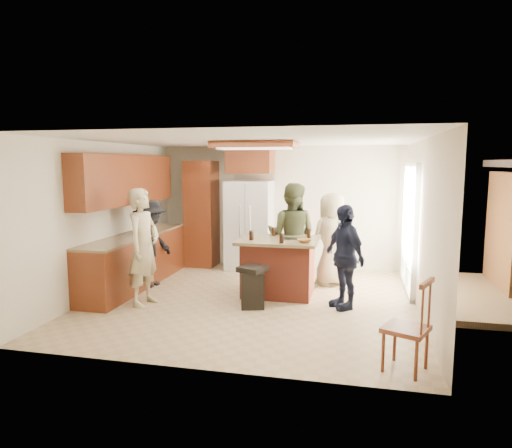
% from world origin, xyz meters
% --- Properties ---
extents(person_front_left, '(0.54, 0.69, 1.79)m').
position_xyz_m(person_front_left, '(-1.55, -0.57, 0.89)').
color(person_front_left, tan).
rests_on(person_front_left, ground).
extents(person_behind_left, '(0.93, 0.63, 1.82)m').
position_xyz_m(person_behind_left, '(0.48, 0.99, 0.91)').
color(person_behind_left, '#353921').
rests_on(person_behind_left, ground).
extents(person_behind_right, '(0.96, 0.89, 1.65)m').
position_xyz_m(person_behind_right, '(1.16, 1.23, 0.82)').
color(person_behind_right, tan).
rests_on(person_behind_right, ground).
extents(person_side_right, '(0.90, 1.02, 1.56)m').
position_xyz_m(person_side_right, '(1.42, -0.05, 0.78)').
color(person_side_right, '#1A1E34').
rests_on(person_side_right, ground).
extents(person_counter, '(0.65, 1.06, 1.53)m').
position_xyz_m(person_counter, '(-1.92, 0.43, 0.76)').
color(person_counter, black).
rests_on(person_counter, ground).
extents(left_cabinetry, '(0.64, 3.00, 2.30)m').
position_xyz_m(left_cabinetry, '(-2.24, 0.40, 0.96)').
color(left_cabinetry, maroon).
rests_on(left_cabinetry, ground).
extents(back_wall_units, '(1.80, 0.60, 2.45)m').
position_xyz_m(back_wall_units, '(-1.33, 2.20, 1.38)').
color(back_wall_units, maroon).
rests_on(back_wall_units, ground).
extents(refrigerator, '(0.90, 0.76, 1.80)m').
position_xyz_m(refrigerator, '(-0.55, 2.12, 0.90)').
color(refrigerator, white).
rests_on(refrigerator, ground).
extents(kitchen_island, '(1.28, 1.03, 0.93)m').
position_xyz_m(kitchen_island, '(0.35, 0.42, 0.47)').
color(kitchen_island, '#953826').
rests_on(kitchen_island, ground).
extents(island_items, '(1.05, 0.74, 0.15)m').
position_xyz_m(island_items, '(0.51, 0.31, 0.97)').
color(island_items, silver).
rests_on(island_items, kitchen_island).
extents(trash_bin, '(0.46, 0.46, 0.63)m').
position_xyz_m(trash_bin, '(0.08, -0.34, 0.32)').
color(trash_bin, black).
rests_on(trash_bin, ground).
extents(spindle_chair, '(0.55, 0.55, 0.99)m').
position_xyz_m(spindle_chair, '(2.14, -2.06, 0.45)').
color(spindle_chair, maroon).
rests_on(spindle_chair, ground).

